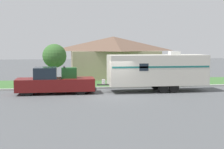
# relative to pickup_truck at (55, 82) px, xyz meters

# --- Properties ---
(ground_plane) EXTENTS (120.00, 120.00, 0.00)m
(ground_plane) POSITION_rel_pickup_truck_xyz_m (4.55, -1.57, -0.89)
(ground_plane) COLOR #515456
(curb_strip) EXTENTS (80.00, 0.30, 0.14)m
(curb_strip) POSITION_rel_pickup_truck_xyz_m (4.55, 2.18, -0.82)
(curb_strip) COLOR #ADADA8
(curb_strip) RESTS_ON ground_plane
(lawn_strip) EXTENTS (80.00, 7.00, 0.03)m
(lawn_strip) POSITION_rel_pickup_truck_xyz_m (4.55, 5.83, -0.87)
(lawn_strip) COLOR #3D6B33
(lawn_strip) RESTS_ON ground_plane
(house_across_street) EXTENTS (10.23, 7.34, 4.67)m
(house_across_street) POSITION_rel_pickup_truck_xyz_m (6.30, 11.39, 1.53)
(house_across_street) COLOR tan
(house_across_street) RESTS_ON ground_plane
(pickup_truck) EXTENTS (5.98, 2.07, 2.09)m
(pickup_truck) POSITION_rel_pickup_truck_xyz_m (0.00, 0.00, 0.00)
(pickup_truck) COLOR black
(pickup_truck) RESTS_ON ground_plane
(travel_trailer) EXTENTS (8.72, 2.49, 3.20)m
(travel_trailer) POSITION_rel_pickup_truck_xyz_m (8.08, -0.00, 0.84)
(travel_trailer) COLOR black
(travel_trailer) RESTS_ON ground_plane
(mailbox) EXTENTS (0.48, 0.20, 1.37)m
(mailbox) POSITION_rel_pickup_truck_xyz_m (1.56, 3.10, 0.16)
(mailbox) COLOR brown
(mailbox) RESTS_ON ground_plane
(tree_in_yard) EXTENTS (2.19, 2.19, 3.80)m
(tree_in_yard) POSITION_rel_pickup_truck_xyz_m (-0.14, 5.09, 1.80)
(tree_in_yard) COLOR brown
(tree_in_yard) RESTS_ON ground_plane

